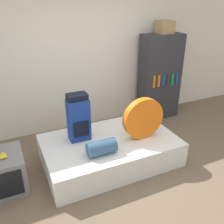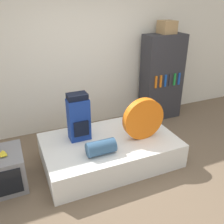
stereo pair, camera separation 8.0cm
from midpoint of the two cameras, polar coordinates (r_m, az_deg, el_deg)
ground_plane at (r=3.61m, az=5.07°, el=-15.72°), size 16.00×16.00×0.00m
wall_back at (r=4.65m, az=-5.92°, el=11.98°), size 8.00×0.05×2.60m
bed at (r=3.88m, az=0.07°, el=-8.67°), size 1.98×1.23×0.38m
backpack at (r=3.67m, az=-7.01°, el=-1.28°), size 0.31×0.24×0.72m
tent_bag at (r=3.71m, az=7.76°, el=-1.56°), size 0.64×0.11×0.64m
sleeping_roll at (r=3.41m, az=-1.85°, el=-8.10°), size 0.40×0.20×0.20m
television at (r=3.67m, az=-23.37°, el=-12.24°), size 0.59×0.62×0.50m
banana_bunch at (r=3.50m, az=-23.08°, el=-8.77°), size 0.12×0.16×0.04m
bookshelf at (r=5.15m, az=11.73°, el=7.66°), size 0.80×0.41×1.69m
cardboard_box at (r=5.01m, az=12.95°, el=18.40°), size 0.28×0.29×0.23m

